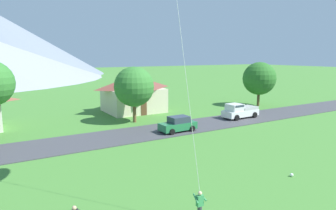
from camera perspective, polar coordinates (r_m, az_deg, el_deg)
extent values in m
cube|color=#424247|center=(32.75, -6.64, -5.58)|extent=(160.00, 6.15, 0.08)
cube|color=beige|center=(45.80, -6.57, 0.96)|extent=(8.08, 7.04, 3.54)
pyramid|color=brown|center=(45.48, -6.63, 4.39)|extent=(8.72, 7.61, 1.95)
cube|color=brown|center=(42.76, -4.59, -0.66)|extent=(0.90, 0.06, 2.00)
cylinder|color=brown|center=(52.91, 16.77, 1.24)|extent=(0.44, 0.44, 2.57)
sphere|color=#286623|center=(52.56, 16.94, 4.84)|extent=(5.47, 5.47, 5.47)
cylinder|color=brown|center=(38.51, -6.38, -1.31)|extent=(0.44, 0.44, 2.68)
sphere|color=#33752D|center=(38.04, -6.47, 3.48)|extent=(5.06, 5.06, 5.06)
cube|color=#237042|center=(33.62, 1.86, -3.99)|extent=(4.25, 1.92, 0.80)
cube|color=#2D3847|center=(33.54, 2.08, -2.73)|extent=(2.25, 1.65, 0.68)
cylinder|color=black|center=(32.22, 0.79, -5.10)|extent=(0.65, 0.26, 0.64)
cylinder|color=black|center=(33.73, -0.93, -4.44)|extent=(0.65, 0.26, 0.64)
cylinder|color=black|center=(33.73, 4.64, -4.47)|extent=(0.65, 0.26, 0.64)
cylinder|color=black|center=(35.17, 2.83, -3.86)|extent=(0.65, 0.26, 0.64)
cube|color=white|center=(41.87, 13.55, -1.46)|extent=(5.27, 2.18, 0.84)
cube|color=white|center=(40.94, 12.53, -0.43)|extent=(1.96, 1.90, 0.90)
cube|color=#2D3847|center=(40.89, 12.55, -0.06)|extent=(1.68, 1.93, 0.28)
cube|color=#B7B7B7|center=(42.59, 14.66, -0.50)|extent=(2.77, 2.05, 0.36)
cylinder|color=black|center=(40.03, 12.90, -2.36)|extent=(0.77, 0.31, 0.76)
cylinder|color=black|center=(41.45, 10.89, -1.89)|extent=(0.77, 0.31, 0.76)
cylinder|color=black|center=(42.49, 16.12, -1.82)|extent=(0.77, 0.31, 0.76)
cylinder|color=black|center=(43.83, 14.12, -1.39)|extent=(0.77, 0.31, 0.76)
cube|color=#388E51|center=(16.18, 6.06, -17.58)|extent=(0.36, 0.22, 0.58)
sphere|color=beige|center=(16.01, 6.09, -16.30)|extent=(0.21, 0.21, 0.21)
cylinder|color=#388E51|center=(16.05, 5.28, -17.26)|extent=(0.18, 0.55, 0.37)
cylinder|color=#388E51|center=(16.28, 6.59, -16.86)|extent=(0.18, 0.55, 0.37)
cylinder|color=silver|center=(15.66, 3.16, 7.71)|extent=(0.03, 3.06, 12.98)
sphere|color=tan|center=(15.22, -17.37, -18.14)|extent=(0.21, 0.21, 0.21)
sphere|color=white|center=(23.53, 22.41, -12.17)|extent=(0.24, 0.24, 0.24)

